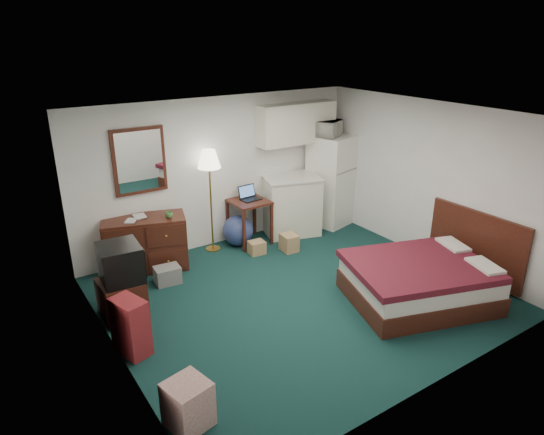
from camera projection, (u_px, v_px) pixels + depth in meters
floor at (298, 295)px, 6.80m from camera, size 5.00×4.50×0.01m
ceiling at (302, 116)px, 5.89m from camera, size 5.00×4.50×0.01m
walls at (300, 212)px, 6.35m from camera, size 5.01×4.51×2.50m
mirror at (139, 161)px, 7.22m from camera, size 0.80×0.06×1.00m
upper_cabinets at (297, 123)px, 8.45m from camera, size 1.50×0.35×0.70m
headboard at (476, 244)px, 7.08m from camera, size 0.06×1.56×1.00m
dresser at (146, 243)px, 7.43m from camera, size 1.34×0.91×0.84m
floor_lamp at (211, 201)px, 7.91m from camera, size 0.46×0.46×1.72m
desk at (249, 222)px, 8.35m from camera, size 0.62×0.62×0.77m
exercise_ball at (238, 230)px, 8.30m from camera, size 0.66×0.66×0.53m
kitchen_counter at (291, 206)px, 8.73m from camera, size 1.11×0.96×1.03m
fridge at (331, 181)px, 9.05m from camera, size 0.84×0.84×1.69m
bed at (419, 282)px, 6.56m from camera, size 2.15×1.90×0.58m
tv_stand at (122, 299)px, 6.22m from camera, size 0.53×0.57×0.51m
suitcase at (131, 327)px, 5.48m from camera, size 0.38×0.48×0.69m
retail_box at (188, 404)px, 4.50m from camera, size 0.45×0.45×0.47m
file_bin at (168, 275)px, 7.09m from camera, size 0.39×0.30×0.25m
cardboard_box_a at (257, 247)px, 8.02m from camera, size 0.28×0.24×0.22m
cardboard_box_b at (289, 243)px, 8.12m from camera, size 0.26×0.30×0.29m
laptop at (251, 193)px, 8.21m from camera, size 0.35×0.29×0.23m
crt_tv at (120, 263)px, 6.08m from camera, size 0.56×0.59×0.47m
microwave at (329, 127)px, 8.64m from camera, size 0.58×0.51×0.35m
book_a at (125, 215)px, 7.12m from camera, size 0.14×0.10×0.21m
book_b at (133, 211)px, 7.24m from camera, size 0.18×0.04×0.24m
mug at (169, 214)px, 7.27m from camera, size 0.15×0.14×0.12m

